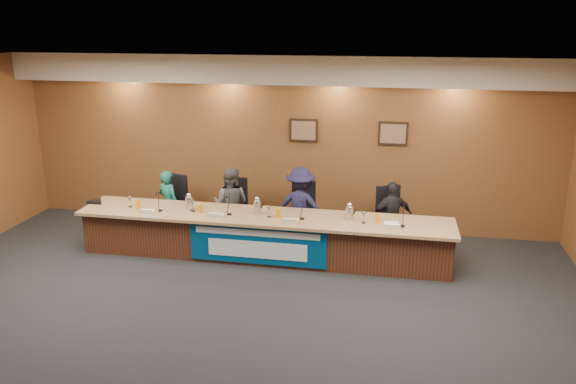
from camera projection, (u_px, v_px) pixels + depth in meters
name	position (u px, v px, depth m)	size (l,w,h in m)	color
floor	(220.00, 332.00, 7.07)	(10.00, 10.00, 0.00)	black
ceiling	(209.00, 74.00, 6.13)	(10.00, 8.00, 0.04)	silver
wall_back	(283.00, 143.00, 10.36)	(10.00, 0.04, 3.20)	brown
soffit	(279.00, 69.00, 9.73)	(10.00, 0.50, 0.50)	beige
dais_body	(263.00, 237.00, 9.22)	(6.00, 0.80, 0.70)	#462214
dais_top	(262.00, 217.00, 9.07)	(6.10, 0.95, 0.05)	#94724B
banner	(257.00, 245.00, 8.82)	(2.20, 0.02, 0.65)	navy
banner_text_upper	(257.00, 233.00, 8.75)	(2.00, 0.01, 0.10)	silver
banner_text_lower	(257.00, 250.00, 8.83)	(1.60, 0.01, 0.28)	silver
wall_photo_left	(304.00, 130.00, 10.18)	(0.52, 0.04, 0.42)	black
wall_photo_right	(393.00, 134.00, 9.89)	(0.52, 0.04, 0.42)	black
panelist_a	(169.00, 203.00, 10.09)	(0.44, 0.29, 1.22)	#135B50
panelist_b	(231.00, 204.00, 9.86)	(0.65, 0.51, 1.34)	#46484B
panelist_c	(301.00, 207.00, 9.62)	(0.90, 0.52, 1.40)	#161535
panelist_d	(392.00, 217.00, 9.37)	(0.72, 0.30, 1.23)	black
office_chair_a	(171.00, 208.00, 10.22)	(0.48, 0.48, 0.08)	black
office_chair_b	(233.00, 212.00, 10.01)	(0.48, 0.48, 0.08)	black
office_chair_c	(301.00, 217.00, 9.78)	(0.48, 0.48, 0.08)	black
office_chair_d	(392.00, 223.00, 9.50)	(0.48, 0.48, 0.08)	black
nameplate_a	(146.00, 211.00, 9.12)	(0.24, 0.06, 0.09)	white
microphone_a	(160.00, 210.00, 9.25)	(0.07, 0.07, 0.02)	black
juice_glass_a	(138.00, 204.00, 9.34)	(0.06, 0.06, 0.15)	orange
water_glass_a	(130.00, 202.00, 9.43)	(0.08, 0.08, 0.18)	silver
nameplate_b	(215.00, 215.00, 8.94)	(0.24, 0.06, 0.09)	white
microphone_b	(229.00, 214.00, 9.07)	(0.07, 0.07, 0.02)	black
juice_glass_b	(200.00, 208.00, 9.14)	(0.06, 0.06, 0.15)	orange
water_glass_b	(193.00, 206.00, 9.20)	(0.08, 0.08, 0.18)	silver
nameplate_c	(290.00, 220.00, 8.68)	(0.24, 0.06, 0.09)	white
microphone_c	(302.00, 219.00, 8.87)	(0.07, 0.07, 0.02)	black
juice_glass_c	(279.00, 212.00, 8.95)	(0.06, 0.06, 0.15)	orange
water_glass_c	(269.00, 212.00, 8.94)	(0.08, 0.08, 0.18)	silver
nameplate_d	(392.00, 226.00, 8.44)	(0.24, 0.06, 0.09)	white
microphone_d	(402.00, 226.00, 8.55)	(0.07, 0.07, 0.02)	black
juice_glass_d	(378.00, 218.00, 8.69)	(0.06, 0.06, 0.15)	orange
water_glass_d	(364.00, 218.00, 8.67)	(0.08, 0.08, 0.18)	silver
carafe_left	(189.00, 203.00, 9.27)	(0.12, 0.12, 0.23)	silver
carafe_mid	(257.00, 207.00, 9.09)	(0.12, 0.12, 0.23)	silver
carafe_right	(349.00, 213.00, 8.81)	(0.13, 0.13, 0.22)	silver
speakerphone	(96.00, 202.00, 9.65)	(0.32, 0.32, 0.05)	black
paper_stack	(392.00, 225.00, 8.63)	(0.22, 0.30, 0.01)	white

